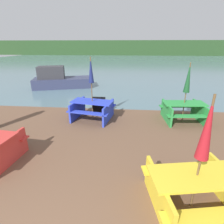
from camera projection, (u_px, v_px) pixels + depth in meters
The scene contains 10 objects.
water at pixel (121, 62), 31.55m from camera, with size 60.00×50.00×0.00m.
far_treeline at pixel (124, 48), 49.41m from camera, with size 80.00×1.60×4.00m.
picnic_table_yellow at pixel (194, 188), 3.15m from camera, with size 1.84×1.64×0.73m.
picnic_table_blue at pixel (93, 108), 7.04m from camera, with size 1.84×1.65×0.76m.
picnic_table_green at pixel (183, 110), 6.87m from camera, with size 1.68×1.49×0.75m.
umbrella_darkgreen at pixel (188, 78), 6.43m from camera, with size 0.23×0.23×2.26m.
umbrella_crimson at pixel (207, 130), 2.73m from camera, with size 0.22×0.22×2.18m.
umbrella_navy at pixel (91, 71), 6.51m from camera, with size 0.20×0.20×2.45m.
boat at pixel (60, 80), 12.29m from camera, with size 4.19×2.57×1.48m.
signboard at pixel (99, 105), 7.63m from camera, with size 0.55×0.08×0.75m.
Camera 1 is at (1.19, -0.32, 2.85)m, focal length 28.00 mm.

